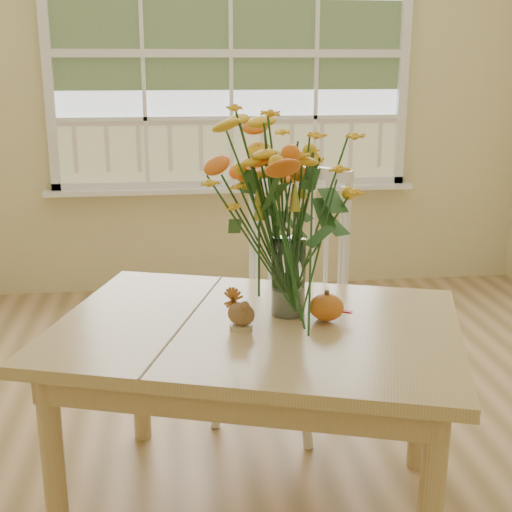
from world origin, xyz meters
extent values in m
cube|color=olive|center=(0.00, 0.00, -0.01)|extent=(4.00, 4.50, 0.01)
cube|color=beige|center=(0.00, 2.25, 1.35)|extent=(4.00, 0.02, 2.70)
cube|color=silver|center=(0.00, 2.23, 1.55)|extent=(2.20, 0.00, 1.60)
cube|color=white|center=(0.00, 2.18, 0.69)|extent=(2.42, 0.12, 0.03)
cube|color=tan|center=(-0.14, -0.21, 0.67)|extent=(1.50, 1.27, 0.04)
cube|color=tan|center=(-0.14, -0.21, 0.60)|extent=(1.35, 1.12, 0.10)
cylinder|color=tan|center=(-0.78, -0.39, 0.32)|extent=(0.07, 0.07, 0.65)
cylinder|color=tan|center=(-0.55, 0.31, 0.32)|extent=(0.07, 0.07, 0.65)
cylinder|color=tan|center=(0.27, -0.73, 0.32)|extent=(0.07, 0.07, 0.65)
cylinder|color=tan|center=(0.50, -0.03, 0.32)|extent=(0.07, 0.07, 0.65)
cube|color=white|center=(0.03, 0.41, 0.50)|extent=(0.66, 0.66, 0.05)
cube|color=white|center=(0.13, 0.57, 0.77)|extent=(0.43, 0.30, 0.55)
cylinder|color=white|center=(-0.22, 0.37, 0.24)|extent=(0.04, 0.04, 0.48)
cylinder|color=white|center=(-0.03, 0.67, 0.24)|extent=(0.04, 0.04, 0.48)
cylinder|color=white|center=(0.09, 0.16, 0.24)|extent=(0.04, 0.04, 0.48)
cylinder|color=white|center=(0.28, 0.46, 0.24)|extent=(0.04, 0.04, 0.48)
cylinder|color=white|center=(-0.03, -0.14, 0.82)|extent=(0.11, 0.11, 0.26)
ellipsoid|color=#D55F19|center=(0.08, -0.22, 0.73)|extent=(0.11, 0.11, 0.09)
cylinder|color=#CCB78C|center=(-0.20, -0.25, 0.69)|extent=(0.07, 0.07, 0.01)
ellipsoid|color=brown|center=(-0.20, -0.25, 0.73)|extent=(0.11, 0.11, 0.08)
ellipsoid|color=#38160F|center=(0.08, -0.19, 0.72)|extent=(0.08, 0.08, 0.07)
camera|label=1|loc=(-0.40, -2.25, 1.50)|focal=48.00mm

